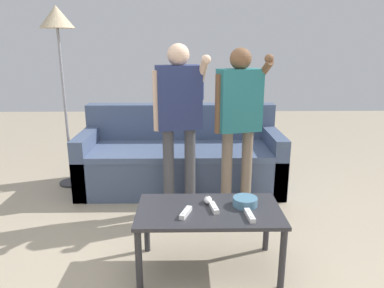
# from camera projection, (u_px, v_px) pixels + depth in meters

# --- Properties ---
(ground_plane) EXTENTS (12.00, 12.00, 0.00)m
(ground_plane) POSITION_uv_depth(u_px,v_px,m) (184.00, 258.00, 2.64)
(ground_plane) COLOR tan
(couch) EXTENTS (2.13, 0.86, 0.87)m
(couch) POSITION_uv_depth(u_px,v_px,m) (181.00, 159.00, 3.93)
(couch) COLOR #475675
(couch) RESTS_ON ground
(coffee_table) EXTENTS (0.97, 0.52, 0.45)m
(coffee_table) POSITION_uv_depth(u_px,v_px,m) (209.00, 217.00, 2.42)
(coffee_table) COLOR #2D2D33
(coffee_table) RESTS_ON ground
(snack_bowl) EXTENTS (0.17, 0.17, 0.06)m
(snack_bowl) POSITION_uv_depth(u_px,v_px,m) (245.00, 202.00, 2.45)
(snack_bowl) COLOR teal
(snack_bowl) RESTS_ON coffee_table
(game_remote_nunchuk) EXTENTS (0.06, 0.09, 0.05)m
(game_remote_nunchuk) POSITION_uv_depth(u_px,v_px,m) (208.00, 200.00, 2.49)
(game_remote_nunchuk) COLOR white
(game_remote_nunchuk) RESTS_ON coffee_table
(floor_lamp) EXTENTS (0.35, 0.35, 1.90)m
(floor_lamp) POSITION_uv_depth(u_px,v_px,m) (58.00, 31.00, 3.62)
(floor_lamp) COLOR #2D2D33
(floor_lamp) RESTS_ON ground
(player_right) EXTENTS (0.47, 0.29, 1.50)m
(player_right) POSITION_uv_depth(u_px,v_px,m) (239.00, 113.00, 3.14)
(player_right) COLOR #756656
(player_right) RESTS_ON ground
(player_center) EXTENTS (0.49, 0.33, 1.53)m
(player_center) POSITION_uv_depth(u_px,v_px,m) (179.00, 110.00, 3.14)
(player_center) COLOR #47474C
(player_center) RESTS_ON ground
(game_remote_wand_near) EXTENTS (0.06, 0.15, 0.03)m
(game_remote_wand_near) POSITION_uv_depth(u_px,v_px,m) (214.00, 208.00, 2.39)
(game_remote_wand_near) COLOR white
(game_remote_wand_near) RESTS_ON coffee_table
(game_remote_wand_far) EXTENTS (0.09, 0.16, 0.03)m
(game_remote_wand_far) POSITION_uv_depth(u_px,v_px,m) (186.00, 213.00, 2.32)
(game_remote_wand_far) COLOR white
(game_remote_wand_far) RESTS_ON coffee_table
(game_remote_wand_spare) EXTENTS (0.05, 0.17, 0.03)m
(game_remote_wand_spare) POSITION_uv_depth(u_px,v_px,m) (250.00, 215.00, 2.28)
(game_remote_wand_spare) COLOR white
(game_remote_wand_spare) RESTS_ON coffee_table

